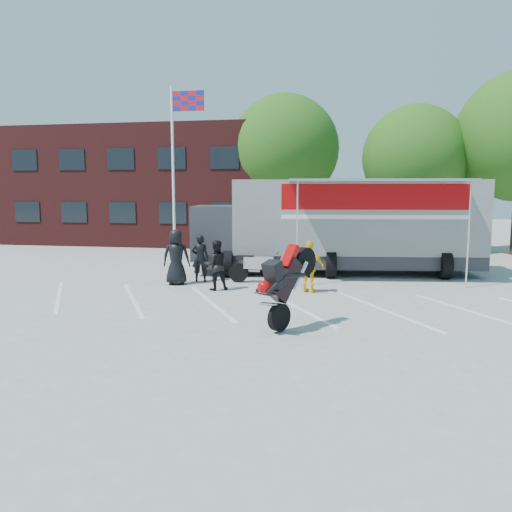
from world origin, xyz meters
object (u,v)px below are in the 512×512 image
(tree_left, at_px, (285,149))
(stunt_bike_rider, at_px, (298,326))
(spectator_leather_a, at_px, (176,257))
(spectator_leather_b, at_px, (200,258))
(spectator_leather_c, at_px, (216,265))
(flagpole, at_px, (178,151))
(spectator_hivis, at_px, (310,267))
(parked_motorcycle, at_px, (260,283))
(transporter_truck, at_px, (341,273))
(tree_mid, at_px, (415,158))

(tree_left, height_order, stunt_bike_rider, tree_left)
(spectator_leather_a, relative_size, spectator_leather_b, 1.14)
(spectator_leather_a, height_order, spectator_leather_c, spectator_leather_a)
(flagpole, height_order, spectator_leather_b, flagpole)
(flagpole, bearing_deg, spectator_hivis, -46.31)
(parked_motorcycle, relative_size, spectator_leather_b, 1.36)
(spectator_leather_c, bearing_deg, parked_motorcycle, -151.55)
(flagpole, height_order, tree_left, tree_left)
(spectator_leather_b, distance_m, spectator_hivis, 4.15)
(transporter_truck, distance_m, stunt_bike_rider, 8.10)
(flagpole, bearing_deg, parked_motorcycle, -49.17)
(transporter_truck, distance_m, spectator_leather_b, 5.67)
(transporter_truck, relative_size, spectator_leather_b, 6.79)
(spectator_leather_c, bearing_deg, tree_left, -115.40)
(transporter_truck, height_order, spectator_leather_c, transporter_truck)
(tree_left, xyz_separation_m, spectator_leather_c, (-0.54, -13.17, -4.76))
(spectator_leather_b, distance_m, spectator_leather_c, 1.69)
(transporter_truck, height_order, spectator_leather_b, transporter_truck)
(tree_left, bearing_deg, transporter_truck, -69.37)
(tree_left, bearing_deg, stunt_bike_rider, -81.61)
(spectator_hivis, bearing_deg, stunt_bike_rider, 106.59)
(parked_motorcycle, distance_m, spectator_leather_a, 3.05)
(stunt_bike_rider, relative_size, spectator_leather_a, 1.11)
(tree_mid, bearing_deg, flagpole, -156.03)
(spectator_leather_c, relative_size, spectator_hivis, 0.98)
(tree_mid, height_order, stunt_bike_rider, tree_mid)
(tree_left, xyz_separation_m, transporter_truck, (3.41, -9.05, -5.57))
(tree_mid, distance_m, transporter_truck, 10.11)
(spectator_leather_a, bearing_deg, stunt_bike_rider, 123.83)
(spectator_leather_b, height_order, spectator_hivis, spectator_leather_b)
(transporter_truck, height_order, stunt_bike_rider, transporter_truck)
(tree_left, xyz_separation_m, parked_motorcycle, (0.65, -11.67, -5.57))
(transporter_truck, relative_size, stunt_bike_rider, 5.37)
(stunt_bike_rider, distance_m, spectator_leather_b, 6.72)
(tree_mid, relative_size, spectator_leather_a, 4.04)
(parked_motorcycle, xyz_separation_m, spectator_leather_a, (-2.78, -0.81, 0.95))
(tree_left, relative_size, spectator_leather_b, 5.17)
(transporter_truck, relative_size, spectator_leather_c, 7.00)
(spectator_leather_b, bearing_deg, transporter_truck, -161.18)
(transporter_truck, bearing_deg, spectator_leather_b, -158.02)
(parked_motorcycle, distance_m, stunt_bike_rider, 5.74)
(flagpole, height_order, tree_mid, flagpole)
(transporter_truck, relative_size, spectator_leather_a, 5.96)
(tree_mid, height_order, spectator_leather_c, tree_mid)
(tree_left, xyz_separation_m, spectator_leather_b, (-1.49, -11.77, -4.73))
(stunt_bike_rider, height_order, spectator_leather_b, spectator_leather_b)
(spectator_leather_a, bearing_deg, tree_left, -110.98)
(spectator_leather_c, bearing_deg, stunt_bike_rider, 104.83)
(tree_mid, relative_size, parked_motorcycle, 3.38)
(tree_left, bearing_deg, spectator_hivis, -79.28)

